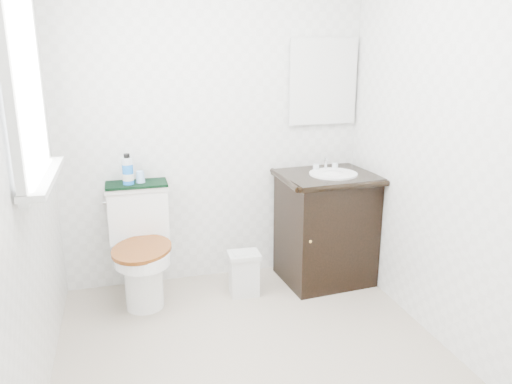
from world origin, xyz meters
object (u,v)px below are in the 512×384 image
trash_bin (244,273)px  mouthwash_bottle (128,170)px  vanity (326,225)px  toilet (141,251)px  cup (140,177)px

trash_bin → mouthwash_bottle: 1.07m
vanity → mouthwash_bottle: 1.47m
vanity → mouthwash_bottle: mouthwash_bottle is taller
vanity → mouthwash_bottle: (-1.39, 0.16, 0.46)m
toilet → vanity: bearing=-2.8°
toilet → cup: size_ratio=9.76×
vanity → cup: 1.38m
vanity → trash_bin: bearing=-172.6°
vanity → cup: size_ratio=11.48×
toilet → trash_bin: size_ratio=2.49×
cup → vanity: bearing=-8.2°
trash_bin → cup: bearing=157.5°
mouthwash_bottle → trash_bin: bearing=-18.5°
mouthwash_bottle → cup: size_ratio=2.62×
toilet → cup: cup is taller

